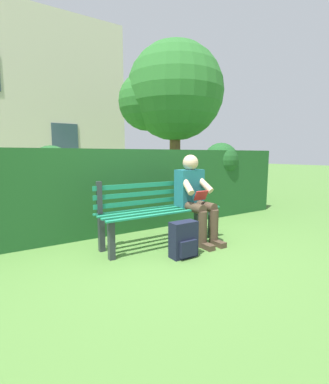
# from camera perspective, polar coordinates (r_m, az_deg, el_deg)

# --- Properties ---
(ground) EXTENTS (60.00, 60.00, 0.00)m
(ground) POSITION_cam_1_polar(r_m,az_deg,el_deg) (3.77, -0.84, -10.83)
(ground) COLOR #517F38
(park_bench) EXTENTS (1.70, 0.49, 0.88)m
(park_bench) POSITION_cam_1_polar(r_m,az_deg,el_deg) (3.71, -1.43, -3.81)
(park_bench) COLOR #2D3338
(park_bench) RESTS_ON ground
(person_seated) EXTENTS (0.44, 0.73, 1.21)m
(person_seated) POSITION_cam_1_polar(r_m,az_deg,el_deg) (3.82, 6.35, -0.65)
(person_seated) COLOR #1E6672
(person_seated) RESTS_ON ground
(hedge_backdrop) EXTENTS (5.77, 0.85, 1.44)m
(hedge_backdrop) POSITION_cam_1_polar(r_m,az_deg,el_deg) (4.72, -4.24, 1.47)
(hedge_backdrop) COLOR #1E5123
(hedge_backdrop) RESTS_ON ground
(tree) EXTENTS (2.60, 2.48, 4.06)m
(tree) POSITION_cam_1_polar(r_m,az_deg,el_deg) (7.45, 1.24, 19.84)
(tree) COLOR brown
(tree) RESTS_ON ground
(backpack) EXTENTS (0.33, 0.24, 0.43)m
(backpack) POSITION_cam_1_polar(r_m,az_deg,el_deg) (3.26, 4.04, -9.98)
(backpack) COLOR #191E33
(backpack) RESTS_ON ground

